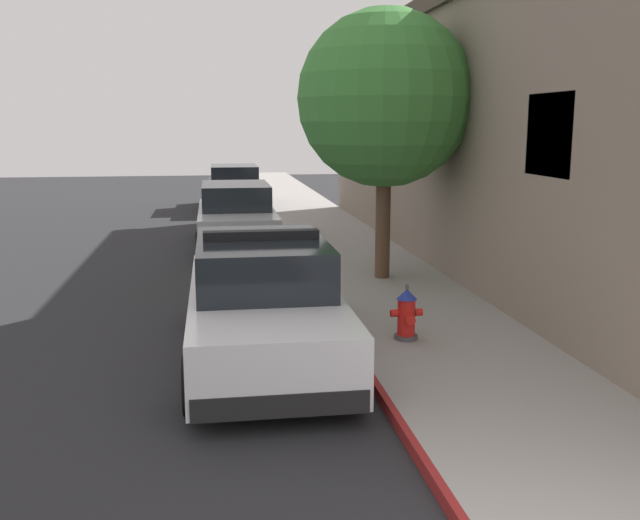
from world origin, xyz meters
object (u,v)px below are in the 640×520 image
Objects in this scene: police_cruiser at (263,303)px; parked_car_dark_far at (234,188)px; fire_hydrant at (406,314)px; parked_car_silver_ahead at (236,217)px; street_tree at (385,99)px.

police_cruiser is 16.83m from parked_car_dark_far.
fire_hydrant is at bearing -83.99° from parked_car_dark_far.
parked_car_silver_ahead is at bearing 90.23° from police_cruiser.
parked_car_dark_far reaches higher than fire_hydrant.
street_tree reaches higher than police_cruiser.
parked_car_dark_far is (0.19, 16.83, -0.00)m from police_cruiser.
fire_hydrant is at bearing -77.13° from parked_car_silver_ahead.
parked_car_silver_ahead is at bearing 102.87° from fire_hydrant.
street_tree is at bearing -61.31° from parked_car_silver_ahead.
parked_car_silver_ahead is 0.97× the size of street_tree.
parked_car_dark_far is 0.97× the size of street_tree.
parked_car_silver_ahead is 8.06m from parked_car_dark_far.
police_cruiser reaches higher than parked_car_dark_far.
street_tree is (0.62, 3.94, 2.98)m from fire_hydrant.
fire_hydrant is (1.95, 0.08, -0.26)m from police_cruiser.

